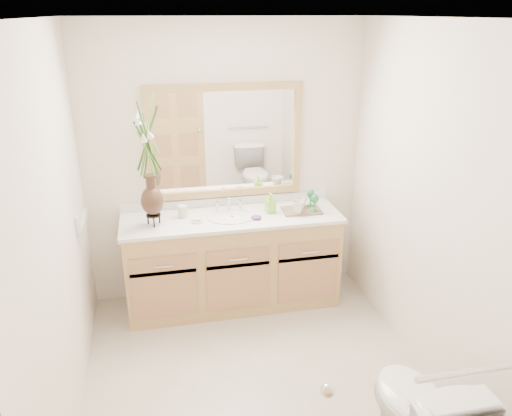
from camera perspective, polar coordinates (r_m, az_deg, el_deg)
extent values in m
plane|color=#BDB5A2|center=(3.76, 0.15, -18.69)|extent=(2.60, 2.60, 0.00)
cube|color=white|center=(2.87, 0.21, 20.92)|extent=(2.40, 2.60, 0.02)
cube|color=silver|center=(4.33, -3.50, 5.00)|extent=(2.40, 0.02, 2.40)
cube|color=silver|center=(2.04, 8.29, -15.85)|extent=(2.40, 0.02, 2.40)
cube|color=silver|center=(3.12, -21.93, -3.36)|extent=(0.02, 2.60, 2.40)
cube|color=silver|center=(3.56, 19.40, 0.04)|extent=(0.02, 2.60, 2.40)
cube|color=tan|center=(4.37, -2.69, -6.16)|extent=(1.80, 0.55, 0.80)
cube|color=white|center=(4.19, -2.78, -1.14)|extent=(1.84, 0.57, 0.03)
ellipsoid|color=white|center=(4.19, -2.73, -1.75)|extent=(0.38, 0.30, 0.12)
cylinder|color=silver|center=(4.31, -3.15, 0.52)|extent=(0.02, 0.02, 0.11)
cylinder|color=silver|center=(4.31, -4.46, 0.23)|extent=(0.02, 0.02, 0.08)
cylinder|color=silver|center=(4.34, -1.84, 0.44)|extent=(0.02, 0.02, 0.08)
cube|color=white|center=(4.26, -3.53, 7.57)|extent=(1.20, 0.01, 0.85)
cube|color=tan|center=(4.17, -3.66, 13.63)|extent=(1.32, 0.04, 0.06)
cube|color=tan|center=(4.39, -3.38, 1.77)|extent=(1.32, 0.04, 0.06)
cube|color=tan|center=(4.21, -12.08, 6.96)|extent=(0.06, 0.04, 0.85)
cube|color=tan|center=(4.39, 4.72, 7.96)|extent=(0.06, 0.04, 0.85)
cube|color=white|center=(3.90, -19.66, -1.64)|extent=(0.02, 0.12, 0.12)
cube|color=tan|center=(2.11, -0.40, -21.12)|extent=(0.80, 0.03, 2.00)
cylinder|color=silver|center=(2.51, 23.55, -16.75)|extent=(0.55, 0.03, 0.03)
imported|color=white|center=(3.09, 18.00, -21.66)|extent=(0.42, 0.75, 0.74)
cylinder|color=black|center=(4.07, -11.64, -0.79)|extent=(0.12, 0.12, 0.01)
ellipsoid|color=#322216|center=(4.03, -11.77, 0.82)|extent=(0.18, 0.18, 0.23)
cylinder|color=#322216|center=(3.98, -11.93, 2.81)|extent=(0.07, 0.07, 0.11)
cylinder|color=#4C7A33|center=(3.90, -12.24, 6.63)|extent=(0.06, 0.06, 0.42)
cylinder|color=beige|center=(4.20, -8.37, -0.37)|extent=(0.08, 0.08, 0.10)
cylinder|color=beige|center=(4.10, -6.74, -1.53)|extent=(0.10, 0.10, 0.01)
cube|color=beige|center=(4.09, -6.74, -1.33)|extent=(0.07, 0.06, 0.02)
imported|color=#85D231|center=(4.24, 1.66, 0.49)|extent=(0.08, 0.08, 0.16)
ellipsoid|color=#652878|center=(4.12, 0.03, -1.07)|extent=(0.09, 0.08, 0.03)
cube|color=brown|center=(4.30, 5.22, -0.28)|extent=(0.34, 0.23, 0.02)
imported|color=beige|center=(4.21, 4.78, 0.14)|extent=(0.14, 0.14, 0.11)
imported|color=beige|center=(4.32, 5.12, 0.62)|extent=(0.13, 0.13, 0.09)
cylinder|color=#236B38|center=(4.27, 6.68, -0.33)|extent=(0.06, 0.06, 0.01)
cylinder|color=#236B38|center=(4.25, 6.71, 0.28)|extent=(0.01, 0.01, 0.10)
ellipsoid|color=#236B38|center=(4.23, 6.74, 1.06)|extent=(0.07, 0.07, 0.08)
cylinder|color=#236B38|center=(4.39, 6.22, 0.30)|extent=(0.06, 0.06, 0.01)
cylinder|color=#236B38|center=(4.37, 6.25, 0.89)|extent=(0.01, 0.01, 0.10)
ellipsoid|color=#236B38|center=(4.35, 6.28, 1.64)|extent=(0.07, 0.07, 0.08)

